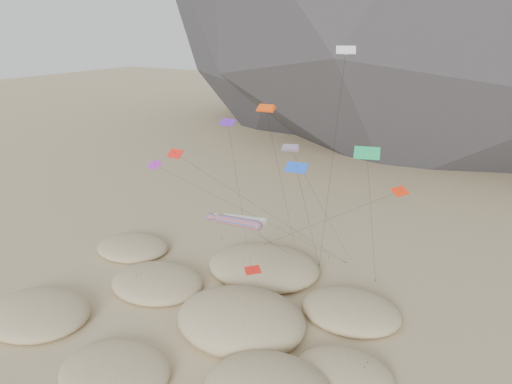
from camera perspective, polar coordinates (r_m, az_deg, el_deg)
ground at (r=55.84m, az=-7.63°, el=-16.20°), size 500.00×500.00×0.00m
dunes at (r=58.85m, az=-4.46°, el=-13.20°), size 47.29×36.80×4.52m
dune_grass at (r=57.94m, az=-6.68°, el=-13.71°), size 40.58×26.04×1.52m
kite_stakes at (r=72.37m, az=4.42°, el=-7.24°), size 24.82×3.80×0.30m
rainbow_tube_kite at (r=54.46m, az=-2.37°, el=-3.38°), size 7.53×16.70×12.16m
white_tube_kite at (r=57.27m, az=-1.66°, el=-3.10°), size 6.80×15.17×11.20m
orange_parafoil at (r=60.05m, az=1.20°, el=9.30°), size 2.32×11.48×22.69m
multi_parafoil at (r=56.18m, az=4.11°, el=4.79°), size 3.75×14.75×19.02m
delta_kites at (r=54.89m, az=2.26°, el=3.52°), size 31.76×20.31×29.54m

